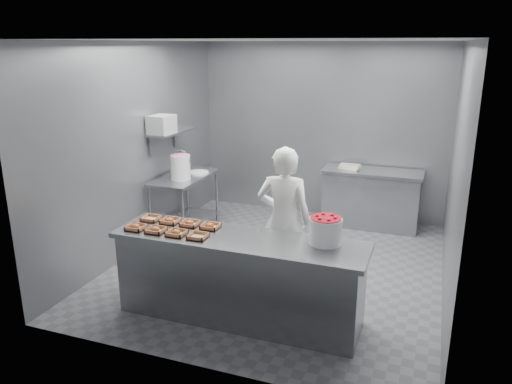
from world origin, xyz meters
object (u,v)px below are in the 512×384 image
tray_5 (170,220)px  back_counter (371,198)px  strawberry_tub (325,230)px  tray_3 (198,236)px  prep_table (185,196)px  tray_1 (156,230)px  tray_0 (136,227)px  tray_4 (151,218)px  worker (284,220)px  tray_7 (210,226)px  tray_2 (176,233)px  tray_6 (190,223)px  appliance (162,124)px  glaze_bucket (181,167)px  service_counter (239,278)px

tray_5 → back_counter: bearing=60.4°
back_counter → strawberry_tub: (-0.05, -3.10, 0.59)m
tray_3 → strawberry_tub: size_ratio=0.58×
back_counter → tray_5: tray_5 is taller
prep_table → back_counter: 2.87m
tray_1 → tray_0: bearing=180.0°
tray_4 → prep_table: bearing=107.0°
tray_3 → worker: (0.61, 0.93, -0.07)m
prep_table → tray_5: 1.99m
tray_0 → tray_5: (0.24, 0.30, 0.00)m
tray_0 → tray_7: bearing=22.4°
tray_2 → worker: 1.27m
tray_0 → tray_6: (0.48, 0.30, 0.00)m
tray_5 → worker: 1.27m
tray_5 → strawberry_tub: (1.71, 0.00, 0.12)m
worker → appliance: (-2.05, 0.90, 0.84)m
prep_table → tray_6: size_ratio=6.40×
appliance → tray_6: bearing=-47.1°
tray_1 → tray_6: same height
tray_1 → back_counter: bearing=62.6°
tray_5 → tray_7: same height
tray_1 → tray_2: 0.24m
tray_1 → tray_6: size_ratio=1.00×
tray_1 → worker: (1.10, 0.93, -0.07)m
tray_5 → glaze_bucket: (-0.75, 1.64, 0.16)m
tray_0 → tray_6: size_ratio=1.00×
tray_4 → tray_0: bearing=-90.6°
service_counter → tray_7: 0.62m
tray_4 → tray_6: tray_6 is taller
prep_table → tray_7: 2.23m
tray_5 → strawberry_tub: 1.71m
tray_2 → worker: worker is taller
tray_0 → tray_2: same height
tray_2 → tray_7: bearing=51.0°
glaze_bucket → appliance: bearing=-152.7°
appliance → tray_5: bearing=-53.1°
back_counter → tray_5: bearing=-119.6°
tray_1 → tray_2: size_ratio=1.00×
tray_7 → glaze_bucket: (-1.23, 1.64, 0.16)m
strawberry_tub → appliance: size_ratio=0.95×
tray_2 → worker: (0.86, 0.93, -0.07)m
tray_6 → appliance: (-1.20, 1.53, 0.77)m
tray_3 → tray_5: size_ratio=1.00×
prep_table → tray_3: size_ratio=6.40×
service_counter → appliance: size_ratio=7.72×
tray_0 → prep_table: bearing=104.6°
tray_0 → worker: bearing=34.8°
tray_3 → glaze_bucket: size_ratio=0.44×
tray_5 → tray_6: same height
tray_0 → tray_4: size_ratio=1.00×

